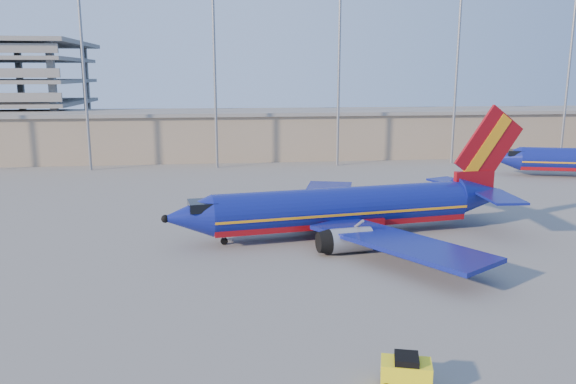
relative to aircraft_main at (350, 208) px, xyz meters
name	(u,v)px	position (x,y,z in m)	size (l,w,h in m)	color
ground	(275,254)	(-7.64, -5.05, -2.58)	(220.00, 220.00, 0.00)	slate
terminal_building	(298,133)	(2.36, 52.95, 1.73)	(122.00, 16.00, 8.50)	gray
light_mast_row	(278,58)	(-2.64, 40.95, 14.97)	(101.60, 1.60, 28.65)	gray
aircraft_main	(350,208)	(0.00, 0.00, 0.00)	(35.58, 33.99, 12.09)	navy
baggage_tug	(406,372)	(-3.38, -26.56, -1.67)	(2.75, 2.09, 1.75)	yellow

